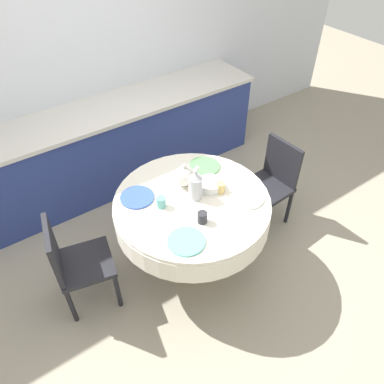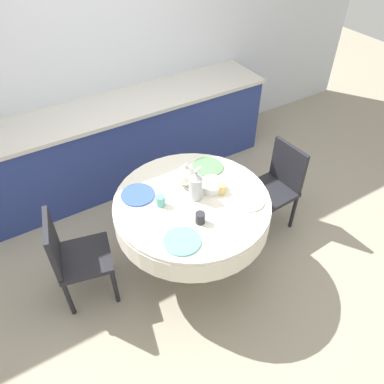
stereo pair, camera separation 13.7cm
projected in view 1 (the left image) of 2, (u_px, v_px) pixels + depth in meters
ground_plane at (192, 263)px, 3.35m from camera, size 12.00×12.00×0.00m
wall_back at (85, 55)px, 3.56m from camera, size 7.00×0.05×2.60m
kitchen_counter at (113, 146)px, 3.92m from camera, size 3.24×0.64×0.89m
dining_table at (192, 212)px, 2.92m from camera, size 1.21×1.21×0.77m
chair_left at (272, 180)px, 3.46m from camera, size 0.42×0.42×0.85m
chair_right at (74, 261)px, 2.77m from camera, size 0.48×0.48×0.85m
plate_near_left at (186, 241)px, 2.52m from camera, size 0.26×0.26×0.01m
cup_near_left at (202, 217)px, 2.63m from camera, size 0.07×0.07×0.09m
plate_near_right at (247, 198)px, 2.84m from camera, size 0.26×0.26×0.01m
cup_near_right at (220, 187)px, 2.87m from camera, size 0.07×0.07×0.09m
plate_far_left at (137, 197)px, 2.84m from camera, size 0.26×0.26×0.01m
cup_far_left at (161, 202)px, 2.75m from camera, size 0.07×0.07×0.09m
plate_far_right at (205, 166)px, 3.13m from camera, size 0.26×0.26×0.01m
cup_far_right at (191, 176)px, 2.98m from camera, size 0.07×0.07×0.09m
coffee_carafe at (195, 186)px, 2.78m from camera, size 0.10×0.10×0.26m
teapot at (185, 176)px, 2.90m from camera, size 0.22×0.16×0.21m
fruit_bowl at (210, 185)px, 2.91m from camera, size 0.19×0.19×0.07m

